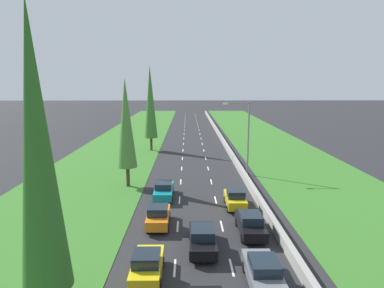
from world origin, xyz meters
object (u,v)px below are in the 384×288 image
at_px(black_sedan_right_lane, 250,224).
at_px(teal_sedan_left_lane, 164,190).
at_px(yellow_hatchback_left_lane, 147,265).
at_px(black_sedan_centre_lane_second, 202,238).
at_px(poplar_tree_nearest, 38,151).
at_px(poplar_tree_third, 150,102).
at_px(yellow_hatchback_right_lane, 235,198).
at_px(orange_hatchback_left_lane, 158,216).
at_px(poplar_tree_second, 126,124).
at_px(grey_sedan_right_lane, 263,272).
at_px(street_light_mast, 246,133).

relative_size(black_sedan_right_lane, teal_sedan_left_lane, 1.00).
distance_m(yellow_hatchback_left_lane, black_sedan_centre_lane_second, 4.75).
height_order(poplar_tree_nearest, poplar_tree_third, poplar_tree_nearest).
relative_size(yellow_hatchback_right_lane, poplar_tree_third, 0.28).
xyz_separation_m(orange_hatchback_left_lane, teal_sedan_left_lane, (-0.04, 6.57, -0.02)).
relative_size(black_sedan_centre_lane_second, poplar_tree_second, 0.38).
xyz_separation_m(yellow_hatchback_left_lane, black_sedan_centre_lane_second, (3.33, 3.38, -0.02)).
bearing_deg(black_sedan_right_lane, grey_sedan_right_lane, -94.20).
height_order(orange_hatchback_left_lane, poplar_tree_nearest, poplar_tree_nearest).
relative_size(black_sedan_right_lane, poplar_tree_second, 0.38).
bearing_deg(poplar_tree_second, yellow_hatchback_right_lane, -30.42).
height_order(black_sedan_centre_lane_second, poplar_tree_nearest, poplar_tree_nearest).
bearing_deg(poplar_tree_second, poplar_tree_nearest, -89.31).
xyz_separation_m(yellow_hatchback_left_lane, poplar_tree_nearest, (-3.92, -3.94, 7.54)).
xyz_separation_m(yellow_hatchback_left_lane, yellow_hatchback_right_lane, (6.66, 11.17, 0.00)).
xyz_separation_m(grey_sedan_right_lane, yellow_hatchback_right_lane, (0.10, 11.95, 0.02)).
relative_size(black_sedan_right_lane, poplar_tree_nearest, 0.31).
height_order(orange_hatchback_left_lane, street_light_mast, street_light_mast).
bearing_deg(poplar_tree_nearest, poplar_tree_second, 90.69).
xyz_separation_m(yellow_hatchback_left_lane, teal_sedan_left_lane, (-0.02, 13.80, -0.02)).
bearing_deg(poplar_tree_second, orange_hatchback_left_lane, -67.86).
xyz_separation_m(poplar_tree_nearest, poplar_tree_second, (-0.26, 21.48, -1.46)).
height_order(poplar_tree_third, street_light_mast, poplar_tree_third).
relative_size(poplar_tree_nearest, poplar_tree_second, 1.25).
height_order(yellow_hatchback_left_lane, grey_sedan_right_lane, yellow_hatchback_left_lane).
distance_m(grey_sedan_right_lane, black_sedan_right_lane, 6.53).
bearing_deg(grey_sedan_right_lane, street_light_mast, 83.08).
bearing_deg(black_sedan_right_lane, yellow_hatchback_right_lane, 93.93).
bearing_deg(orange_hatchback_left_lane, poplar_tree_second, 112.14).
distance_m(yellow_hatchback_left_lane, orange_hatchback_left_lane, 7.23).
bearing_deg(teal_sedan_left_lane, orange_hatchback_left_lane, -89.67).
xyz_separation_m(yellow_hatchback_left_lane, street_light_mast, (9.30, 21.85, 4.40)).
relative_size(grey_sedan_right_lane, poplar_tree_second, 0.38).
distance_m(black_sedan_centre_lane_second, yellow_hatchback_right_lane, 8.47).
bearing_deg(black_sedan_right_lane, poplar_tree_nearest, -138.51).
bearing_deg(yellow_hatchback_right_lane, black_sedan_right_lane, -86.07).
xyz_separation_m(black_sedan_centre_lane_second, yellow_hatchback_right_lane, (3.32, 7.79, 0.02)).
distance_m(teal_sedan_left_lane, poplar_tree_second, 8.27).
distance_m(teal_sedan_left_lane, poplar_tree_nearest, 19.68).
distance_m(poplar_tree_third, street_light_mast, 20.33).
xyz_separation_m(teal_sedan_left_lane, street_light_mast, (9.32, 8.05, 4.42)).
bearing_deg(poplar_tree_third, black_sedan_centre_lane_second, -78.18).
distance_m(black_sedan_right_lane, street_light_mast, 16.86).
relative_size(poplar_tree_nearest, poplar_tree_third, 1.04).
height_order(black_sedan_centre_lane_second, yellow_hatchback_right_lane, yellow_hatchback_right_lane).
relative_size(black_sedan_centre_lane_second, street_light_mast, 0.50).
bearing_deg(yellow_hatchback_right_lane, street_light_mast, 76.10).
bearing_deg(black_sedan_centre_lane_second, orange_hatchback_left_lane, 130.76).
bearing_deg(yellow_hatchback_left_lane, poplar_tree_third, 95.74).
height_order(orange_hatchback_left_lane, yellow_hatchback_right_lane, same).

